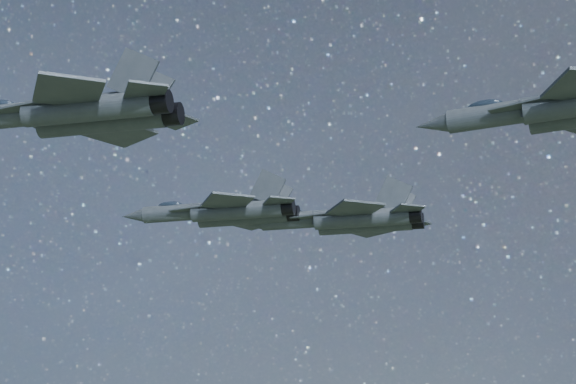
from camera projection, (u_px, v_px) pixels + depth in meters
The scene contains 4 objects.
jet_lead at pixel (226, 212), 93.44m from camera, with size 18.56×12.25×4.75m.
jet_left at pixel (348, 219), 92.36m from camera, with size 18.71×12.34×4.79m.
jet_right at pixel (75, 113), 64.74m from camera, with size 18.84×12.44×4.82m.
jet_slot at pixel (572, 107), 63.47m from camera, with size 18.59×12.73×4.67m.
Camera 1 is at (43.71, -63.71, 133.31)m, focal length 60.00 mm.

